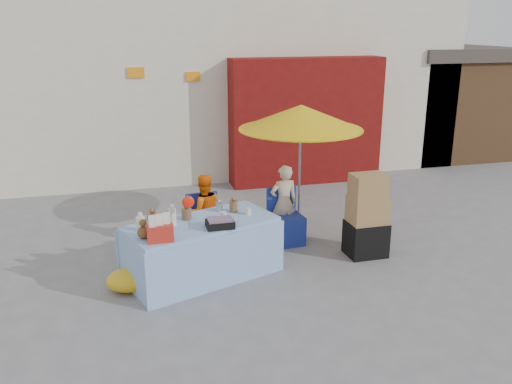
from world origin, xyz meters
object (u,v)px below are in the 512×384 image
object	(u,v)px
vendor_orange	(204,212)
box_stack	(367,218)
vendor_beige	(284,203)
chair_left	(206,235)
umbrella	(301,118)
chair_right	(286,227)
market_table	(202,249)

from	to	relation	value
vendor_orange	box_stack	world-z (taller)	box_stack
vendor_beige	box_stack	xyz separation A→B (m)	(0.99, -0.87, -0.04)
box_stack	chair_left	bearing A→B (deg)	161.80
umbrella	box_stack	bearing A→B (deg)	-56.07
vendor_beige	umbrella	distance (m)	1.33
vendor_orange	umbrella	xyz separation A→B (m)	(1.55, 0.15, 1.32)
box_stack	vendor_beige	bearing A→B (deg)	138.58
umbrella	box_stack	world-z (taller)	umbrella
chair_right	box_stack	world-z (taller)	box_stack
vendor_beige	chair_right	bearing A→B (deg)	84.97
vendor_beige	box_stack	bearing A→B (deg)	134.08
chair_left	chair_right	world-z (taller)	same
market_table	vendor_orange	world-z (taller)	market_table
vendor_beige	market_table	bearing A→B (deg)	29.18
vendor_beige	umbrella	size ratio (longest dim) A/B	0.58
vendor_orange	umbrella	distance (m)	2.04
vendor_beige	umbrella	bearing A→B (deg)	-157.94
market_table	umbrella	world-z (taller)	umbrella
market_table	vendor_orange	xyz separation A→B (m)	(0.19, 0.96, 0.18)
chair_left	umbrella	size ratio (longest dim) A/B	0.41
market_table	box_stack	world-z (taller)	box_stack
vendor_beige	vendor_orange	bearing A→B (deg)	-4.50
chair_right	box_stack	xyz separation A→B (m)	(0.99, -0.74, 0.31)
chair_right	vendor_orange	distance (m)	1.30
umbrella	box_stack	xyz separation A→B (m)	(0.69, -1.02, -1.32)
chair_left	chair_right	bearing A→B (deg)	-4.50
chair_right	umbrella	world-z (taller)	umbrella
vendor_beige	umbrella	world-z (taller)	umbrella
vendor_beige	umbrella	xyz separation A→B (m)	(0.30, 0.15, 1.29)
vendor_orange	umbrella	bearing A→B (deg)	-178.98
market_table	chair_left	size ratio (longest dim) A/B	2.60
market_table	vendor_beige	bearing A→B (deg)	13.90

